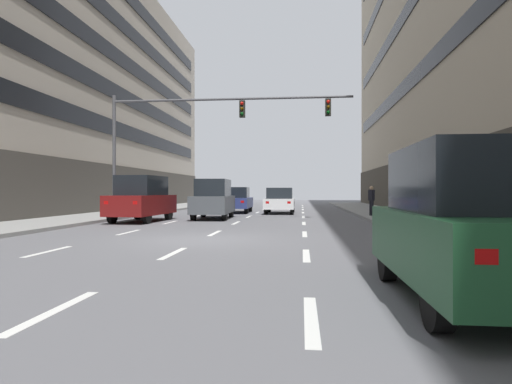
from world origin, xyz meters
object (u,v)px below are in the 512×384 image
car_driving_1 (280,201)px  traffic_signal_0 (198,124)px  car_driving_2 (213,199)px  car_driving_3 (236,200)px  car_driving_0 (142,199)px  car_parked_0 (467,224)px  pedestrian_0 (371,198)px

car_driving_1 → traffic_signal_0: size_ratio=0.37×
car_driving_2 → car_driving_3: car_driving_2 is taller
car_driving_2 → traffic_signal_0: 4.03m
car_driving_3 → traffic_signal_0: size_ratio=0.38×
car_driving_0 → car_driving_2: bearing=37.7°
car_driving_2 → car_parked_0: car_driving_2 is taller
car_driving_1 → pedestrian_0: pedestrian_0 is taller
car_parked_0 → pedestrian_0: 18.43m
car_driving_1 → car_driving_3: 3.13m
car_driving_0 → car_driving_2: size_ratio=1.06×
car_driving_0 → pedestrian_0: bearing=18.6°
car_driving_3 → traffic_signal_0: 8.83m
car_driving_1 → car_driving_3: car_driving_3 is taller
car_driving_0 → car_driving_1: (6.31, 8.37, -0.27)m
car_parked_0 → pedestrian_0: car_parked_0 is taller
car_driving_3 → traffic_signal_0: bearing=-95.6°
traffic_signal_0 → pedestrian_0: 10.17m
car_driving_3 → pedestrian_0: bearing=-32.1°
car_driving_2 → pedestrian_0: car_driving_2 is taller
car_parked_0 → car_driving_3: bearing=105.8°
car_parked_0 → car_driving_0: bearing=124.4°
car_driving_2 → car_driving_3: 6.74m
car_driving_1 → car_parked_0: size_ratio=1.05×
traffic_signal_0 → car_driving_3: bearing=84.4°
car_driving_3 → pedestrian_0: (8.29, -5.20, 0.22)m
car_driving_3 → car_parked_0: 24.49m
car_parked_0 → traffic_signal_0: traffic_signal_0 is taller
car_driving_2 → traffic_signal_0: traffic_signal_0 is taller
car_driving_0 → traffic_signal_0: bearing=27.1°
car_driving_0 → car_parked_0: size_ratio=1.09×
car_driving_1 → car_driving_0: bearing=-127.0°
car_driving_1 → traffic_signal_0: bearing=-118.3°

